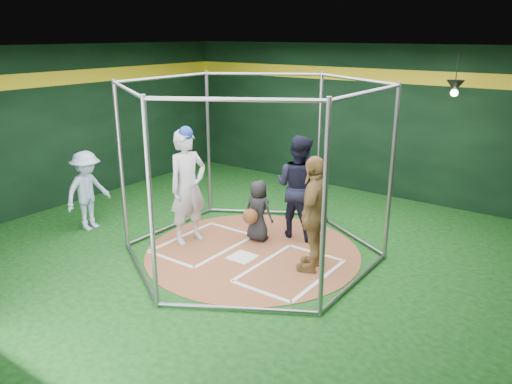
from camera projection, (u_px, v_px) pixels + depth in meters
The scene contains 12 objects.
room_shell at pixel (253, 156), 8.35m from camera, with size 10.10×9.10×3.53m.
clay_disc at pixel (253, 252), 8.88m from camera, with size 3.80×3.80×0.01m, color #975837.
home_plate at pixel (242, 257), 8.65m from camera, with size 0.43×0.43×0.01m, color white.
batter_box_left at pixel (203, 243), 9.22m from camera, with size 1.17×1.77×0.01m.
batter_box_right at pixel (290, 271), 8.15m from camera, with size 1.17×1.77×0.01m.
batting_cage at pixel (253, 171), 8.43m from camera, with size 4.05×4.67×3.00m.
pendant_lamp_near at pixel (455, 87), 9.59m from camera, with size 0.34×0.34×0.90m.
batter_figure at pixel (188, 186), 9.03m from camera, with size 0.65×0.85×2.16m.
visitor_leopard at pixel (314, 214), 7.97m from camera, with size 1.12×0.47×1.91m, color tan.
catcher_figure at pixel (258, 211), 9.21m from camera, with size 0.58×0.58×1.16m.
umpire at pixel (299, 187), 9.31m from camera, with size 0.95×0.74×1.95m, color black.
bystander_blue at pixel (87, 191), 9.73m from camera, with size 1.02×0.58×1.57m, color #A5BBDA.
Camera 1 is at (4.82, -6.55, 3.73)m, focal length 35.00 mm.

